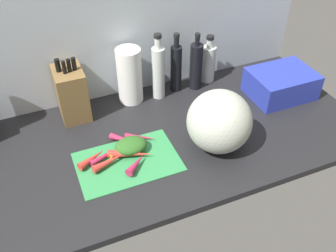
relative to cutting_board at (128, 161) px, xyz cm
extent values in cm
cube|color=black|center=(18.56, 9.65, -1.90)|extent=(170.00, 80.00, 3.00)
cube|color=#ADB7C1|center=(18.56, 48.15, 29.60)|extent=(170.00, 3.00, 60.00)
cube|color=#338C4C|center=(0.00, 0.00, 0.00)|extent=(39.01, 25.61, 0.80)
cone|color=#B2264C|center=(8.70, 9.30, 1.65)|extent=(12.34, 8.75, 2.50)
cone|color=#B2264C|center=(-5.97, 5.33, 1.58)|extent=(15.98, 7.77, 2.36)
cone|color=red|center=(-12.58, 4.83, 1.97)|extent=(12.31, 8.42, 3.15)
cone|color=#B2264C|center=(2.00, -4.48, 2.04)|extent=(10.25, 9.42, 3.28)
cone|color=red|center=(-6.84, 0.76, 1.96)|extent=(14.32, 6.90, 3.12)
cone|color=#B2264C|center=(5.82, 8.16, 1.97)|extent=(11.02, 5.30, 3.14)
cone|color=#B2264C|center=(3.19, 9.35, 1.70)|extent=(13.03, 12.90, 2.60)
cone|color=#B2264C|center=(5.08, 5.93, 2.03)|extent=(12.26, 3.64, 3.27)
cone|color=orange|center=(-0.65, 6.73, 1.64)|extent=(12.11, 9.13, 2.48)
cone|color=red|center=(1.75, 1.43, 2.05)|extent=(17.34, 9.79, 3.30)
ellipsoid|color=#2D6023|center=(3.12, 4.94, 3.08)|extent=(12.66, 9.74, 5.36)
ellipsoid|color=#B2B7A8|center=(36.25, -4.71, 12.10)|extent=(25.35, 25.32, 25.00)
cube|color=brown|center=(-12.32, 37.68, 11.01)|extent=(11.99, 16.46, 22.83)
cylinder|color=black|center=(-15.47, 38.22, 25.18)|extent=(2.14, 2.14, 5.50)
cylinder|color=black|center=(-13.37, 35.68, 25.18)|extent=(1.58, 1.58, 5.50)
cylinder|color=black|center=(-11.28, 36.48, 25.18)|extent=(1.68, 1.68, 5.50)
cylinder|color=black|center=(-9.18, 37.01, 25.18)|extent=(1.84, 1.84, 5.50)
cylinder|color=white|center=(14.37, 39.15, 12.65)|extent=(11.16, 11.16, 26.10)
cylinder|color=silver|center=(27.38, 36.84, 12.14)|extent=(5.86, 5.86, 25.08)
cylinder|color=silver|center=(27.38, 36.84, 27.26)|extent=(2.92, 2.92, 5.14)
cylinder|color=black|center=(27.38, 36.84, 30.63)|extent=(3.36, 3.36, 1.60)
cylinder|color=black|center=(37.15, 39.05, 10.96)|extent=(5.35, 5.35, 22.73)
cylinder|color=black|center=(37.15, 39.05, 24.77)|extent=(2.38, 2.38, 4.89)
cylinder|color=black|center=(37.15, 39.05, 28.01)|extent=(2.74, 2.74, 1.60)
cylinder|color=black|center=(46.69, 37.23, 10.96)|extent=(6.13, 6.13, 22.72)
cylinder|color=black|center=(46.69, 37.23, 24.36)|extent=(2.23, 2.23, 4.10)
cylinder|color=black|center=(46.69, 37.23, 27.21)|extent=(2.57, 2.57, 1.60)
cylinder|color=silver|center=(55.03, 40.42, 8.81)|extent=(6.76, 6.76, 18.43)
cylinder|color=silver|center=(55.03, 40.42, 20.12)|extent=(3.15, 3.15, 4.18)
cylinder|color=black|center=(55.03, 40.42, 23.00)|extent=(3.62, 3.62, 1.60)
cube|color=#2838AD|center=(80.99, 15.91, 5.69)|extent=(29.18, 22.25, 12.18)
camera|label=1|loc=(-24.84, -100.31, 102.60)|focal=40.01mm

